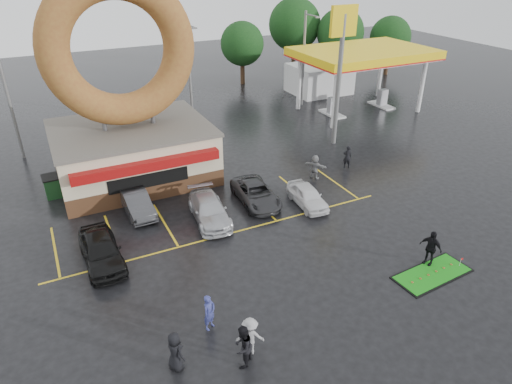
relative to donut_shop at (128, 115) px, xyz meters
name	(u,v)px	position (x,y,z in m)	size (l,w,h in m)	color
ground	(257,267)	(3.00, -12.97, -4.46)	(120.00, 120.00, 0.00)	black
donut_shop	(128,115)	(0.00, 0.00, 0.00)	(10.20, 8.70, 13.50)	#472B19
gas_station	(343,66)	(23.00, 7.97, -0.77)	(12.30, 13.65, 5.90)	silver
shell_sign	(341,51)	(16.00, -0.97, 2.91)	(2.20, 0.36, 10.60)	slate
streetlight_left	(8,97)	(-7.00, 6.95, 0.32)	(0.40, 2.21, 9.00)	slate
streetlight_mid	(190,73)	(7.00, 7.95, 0.32)	(0.40, 2.21, 9.00)	slate
streetlight_right	(304,57)	(19.00, 8.95, 0.32)	(0.40, 2.21, 9.00)	slate
tree_far_a	(340,33)	(29.00, 17.03, 0.72)	(5.60, 5.60, 8.00)	#332114
tree_far_b	(390,37)	(35.00, 15.03, 0.07)	(4.90, 4.90, 7.00)	#332114
tree_far_c	(295,25)	(25.00, 21.03, 1.37)	(6.30, 6.30, 9.00)	#332114
tree_far_d	(242,44)	(17.00, 19.03, 0.07)	(4.90, 4.90, 7.00)	#332114
car_black	(101,250)	(-3.87, -9.17, -3.69)	(1.83, 4.56, 1.55)	black
car_dgrey	(137,203)	(-1.10, -4.97, -3.80)	(1.41, 4.05, 1.34)	#313133
car_silver	(209,210)	(2.52, -7.68, -3.80)	(1.87, 4.60, 1.33)	#B5B6BA
car_grey	(256,193)	(5.89, -7.01, -3.83)	(2.10, 4.56, 1.27)	#303033
car_white	(307,196)	(8.63, -8.71, -3.84)	(1.48, 3.68, 1.26)	silver
person_blue	(209,312)	(-0.60, -15.81, -3.62)	(0.62, 0.40, 1.69)	navy
person_blackjkt	(243,347)	(-0.16, -18.19, -3.52)	(0.91, 0.71, 1.88)	black
person_hoodie	(250,336)	(0.34, -17.78, -3.61)	(1.11, 0.64, 1.72)	gray
person_bystander	(175,351)	(-2.51, -17.21, -3.60)	(0.84, 0.55, 1.72)	black
person_cameraman	(430,248)	(10.94, -16.58, -3.49)	(1.14, 0.48, 1.95)	black
person_walker_near	(315,167)	(11.07, -5.76, -3.61)	(1.59, 0.51, 1.71)	gray
person_walker_far	(347,157)	(14.10, -5.34, -3.61)	(0.63, 0.41, 1.72)	black
dumpster	(60,185)	(-5.03, -0.43, -3.81)	(1.80, 1.20, 1.30)	#1B4620
putting_green	(432,274)	(10.52, -17.34, -4.43)	(4.17, 2.03, 0.51)	black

